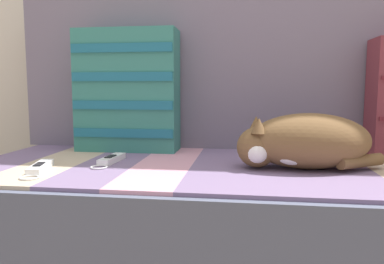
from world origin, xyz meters
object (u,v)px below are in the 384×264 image
at_px(sleeping_cat, 301,142).
at_px(game_remote_far, 111,160).
at_px(couch, 248,229).
at_px(throw_pillow_striped, 128,91).
at_px(game_remote_near, 40,168).

relative_size(sleeping_cat, game_remote_far, 2.19).
distance_m(couch, game_remote_far, 0.48).
bearing_deg(throw_pillow_striped, game_remote_far, -85.60).
bearing_deg(game_remote_near, sleeping_cat, 10.37).
distance_m(throw_pillow_striped, game_remote_near, 0.45).
distance_m(couch, game_remote_near, 0.64).
bearing_deg(game_remote_far, throw_pillow_striped, 94.40).
xyz_separation_m(couch, throw_pillow_striped, (-0.44, 0.18, 0.43)).
height_order(couch, sleeping_cat, sleeping_cat).
relative_size(game_remote_near, game_remote_far, 1.07).
xyz_separation_m(throw_pillow_striped, game_remote_far, (0.02, -0.24, -0.21)).
xyz_separation_m(sleeping_cat, game_remote_far, (-0.56, 0.01, -0.07)).
xyz_separation_m(game_remote_near, game_remote_far, (0.15, 0.14, -0.00)).
height_order(throw_pillow_striped, game_remote_far, throw_pillow_striped).
height_order(couch, game_remote_near, game_remote_near).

